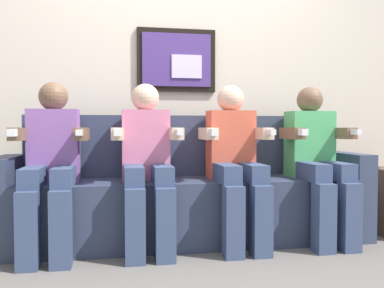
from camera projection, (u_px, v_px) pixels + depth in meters
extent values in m
plane|color=#66605B|center=(196.00, 254.00, 2.64)|extent=(6.45, 6.45, 0.00)
cube|color=beige|center=(179.00, 67.00, 3.34)|extent=(4.96, 0.05, 2.60)
cube|color=black|center=(176.00, 60.00, 3.29)|extent=(0.63, 0.03, 0.50)
cube|color=#4C337F|center=(177.00, 60.00, 3.28)|extent=(0.55, 0.02, 0.42)
cube|color=silver|center=(187.00, 67.00, 3.28)|extent=(0.24, 0.02, 0.18)
cube|color=#333D56|center=(189.00, 210.00, 2.91)|extent=(2.28, 0.58, 0.45)
cube|color=#333D56|center=(184.00, 145.00, 3.11)|extent=(2.28, 0.14, 0.45)
cube|color=#333D56|center=(6.00, 204.00, 2.70)|extent=(0.14, 0.58, 0.62)
cube|color=#333D56|center=(346.00, 193.00, 3.12)|extent=(0.14, 0.58, 0.62)
cube|color=#8C59A5|center=(54.00, 146.00, 2.73)|extent=(0.32, 0.20, 0.48)
sphere|color=brown|center=(53.00, 96.00, 2.71)|extent=(0.19, 0.19, 0.19)
cube|color=#38476B|center=(34.00, 176.00, 2.52)|extent=(0.12, 0.40, 0.12)
cube|color=#38476B|center=(65.00, 176.00, 2.55)|extent=(0.12, 0.40, 0.12)
cube|color=#38476B|center=(28.00, 231.00, 2.33)|extent=(0.12, 0.12, 0.45)
cube|color=#38476B|center=(61.00, 229.00, 2.37)|extent=(0.12, 0.12, 0.45)
cube|color=brown|center=(19.00, 134.00, 2.57)|extent=(0.08, 0.28, 0.08)
cube|color=brown|center=(82.00, 134.00, 2.64)|extent=(0.08, 0.28, 0.08)
cube|color=white|center=(80.00, 133.00, 2.48)|extent=(0.04, 0.13, 0.04)
cube|color=white|center=(13.00, 133.00, 2.41)|extent=(0.04, 0.10, 0.04)
cube|color=pink|center=(146.00, 145.00, 2.83)|extent=(0.32, 0.20, 0.48)
sphere|color=beige|center=(145.00, 98.00, 2.82)|extent=(0.19, 0.19, 0.19)
cube|color=#38476B|center=(134.00, 175.00, 2.63)|extent=(0.12, 0.40, 0.12)
cube|color=#38476B|center=(162.00, 174.00, 2.66)|extent=(0.12, 0.40, 0.12)
cube|color=#38476B|center=(135.00, 226.00, 2.44)|extent=(0.12, 0.12, 0.45)
cube|color=#38476B|center=(165.00, 225.00, 2.47)|extent=(0.12, 0.12, 0.45)
cube|color=beige|center=(117.00, 134.00, 2.68)|extent=(0.08, 0.28, 0.08)
cube|color=beige|center=(175.00, 134.00, 2.75)|extent=(0.08, 0.28, 0.08)
cube|color=white|center=(179.00, 132.00, 2.59)|extent=(0.04, 0.13, 0.04)
cube|color=white|center=(117.00, 132.00, 2.52)|extent=(0.04, 0.10, 0.04)
cube|color=#D8593F|center=(230.00, 144.00, 2.94)|extent=(0.32, 0.20, 0.48)
sphere|color=beige|center=(231.00, 99.00, 2.93)|extent=(0.19, 0.19, 0.19)
cube|color=#38476B|center=(225.00, 173.00, 2.73)|extent=(0.12, 0.40, 0.12)
cube|color=#38476B|center=(251.00, 172.00, 2.77)|extent=(0.12, 0.40, 0.12)
cube|color=#38476B|center=(233.00, 222.00, 2.55)|extent=(0.12, 0.12, 0.45)
cube|color=#38476B|center=(261.00, 221.00, 2.58)|extent=(0.12, 0.12, 0.45)
cube|color=beige|center=(208.00, 134.00, 2.78)|extent=(0.08, 0.28, 0.08)
cube|color=beige|center=(262.00, 133.00, 2.85)|extent=(0.08, 0.28, 0.08)
cube|color=white|center=(270.00, 132.00, 2.69)|extent=(0.04, 0.13, 0.04)
cube|color=white|center=(213.00, 132.00, 2.63)|extent=(0.04, 0.10, 0.04)
cube|color=#4CB266|center=(309.00, 144.00, 3.05)|extent=(0.32, 0.20, 0.48)
sphere|color=brown|center=(310.00, 100.00, 3.03)|extent=(0.19, 0.19, 0.19)
cube|color=#38476B|center=(310.00, 171.00, 2.84)|extent=(0.12, 0.40, 0.12)
cube|color=#38476B|center=(334.00, 171.00, 2.87)|extent=(0.12, 0.40, 0.12)
cube|color=#38476B|center=(324.00, 218.00, 2.65)|extent=(0.12, 0.12, 0.45)
cube|color=#38476B|center=(349.00, 217.00, 2.69)|extent=(0.12, 0.12, 0.45)
cube|color=brown|center=(292.00, 133.00, 2.89)|extent=(0.08, 0.28, 0.08)
cube|color=brown|center=(342.00, 133.00, 2.96)|extent=(0.08, 0.28, 0.08)
cube|color=white|center=(354.00, 132.00, 2.80)|extent=(0.04, 0.13, 0.04)
cube|color=white|center=(302.00, 132.00, 2.73)|extent=(0.04, 0.10, 0.04)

